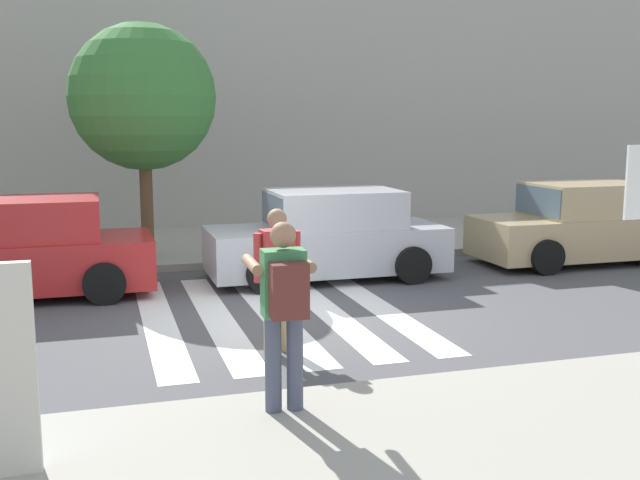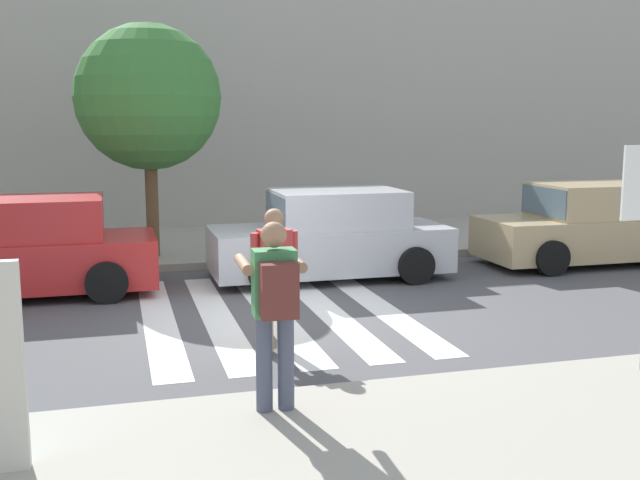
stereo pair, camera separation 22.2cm
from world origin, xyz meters
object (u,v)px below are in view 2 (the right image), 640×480
(pedestrian_crossing, at_px, (275,272))
(parked_car_silver, at_px, (332,237))
(parked_car_tan, at_px, (588,226))
(parked_car_red, at_px, (25,250))
(photographer_with_backpack, at_px, (275,300))
(street_tree_center, at_px, (148,98))

(pedestrian_crossing, distance_m, parked_car_silver, 4.30)
(parked_car_silver, height_order, parked_car_tan, same)
(parked_car_red, bearing_deg, parked_car_silver, 0.00)
(photographer_with_backpack, distance_m, parked_car_red, 6.64)
(photographer_with_backpack, distance_m, pedestrian_crossing, 2.21)
(parked_car_red, bearing_deg, parked_car_tan, -0.00)
(pedestrian_crossing, bearing_deg, street_tree_center, 100.20)
(pedestrian_crossing, height_order, street_tree_center, street_tree_center)
(parked_car_red, bearing_deg, pedestrian_crossing, -50.63)
(parked_car_tan, bearing_deg, street_tree_center, 164.54)
(photographer_with_backpack, distance_m, parked_car_tan, 9.59)
(parked_car_silver, xyz_separation_m, parked_car_tan, (5.15, -0.00, 0.00))
(parked_car_red, height_order, parked_car_tan, same)
(photographer_with_backpack, height_order, parked_car_tan, photographer_with_backpack)
(pedestrian_crossing, xyz_separation_m, street_tree_center, (-1.10, 6.12, 2.18))
(photographer_with_backpack, bearing_deg, parked_car_silver, 69.26)
(parked_car_silver, distance_m, parked_car_tan, 5.15)
(parked_car_silver, xyz_separation_m, street_tree_center, (-2.93, 2.24, 2.43))
(parked_car_red, distance_m, street_tree_center, 3.91)
(photographer_with_backpack, xyz_separation_m, parked_car_red, (-2.73, 6.04, -0.44))
(parked_car_red, relative_size, parked_car_silver, 1.00)
(parked_car_red, xyz_separation_m, parked_car_tan, (10.16, -0.00, 0.00))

